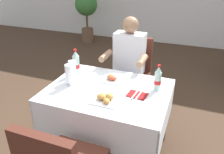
% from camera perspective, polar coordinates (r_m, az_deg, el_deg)
% --- Properties ---
extents(ground_plane, '(11.00, 11.00, 0.00)m').
position_cam_1_polar(ground_plane, '(2.52, -1.65, -18.76)').
color(ground_plane, '#473323').
extents(main_dining_table, '(1.13, 0.85, 0.74)m').
position_cam_1_polar(main_dining_table, '(2.22, -0.93, -6.89)').
color(main_dining_table, white).
rests_on(main_dining_table, ground).
extents(chair_far_diner_seat, '(0.44, 0.50, 0.97)m').
position_cam_1_polar(chair_far_diner_seat, '(2.91, 5.07, 1.26)').
color(chair_far_diner_seat, '#4C2319').
rests_on(chair_far_diner_seat, ground).
extents(seated_diner_far, '(0.50, 0.46, 1.26)m').
position_cam_1_polar(seated_diner_far, '(2.75, 3.98, 3.41)').
color(seated_diner_far, '#282D42').
rests_on(seated_diner_far, ground).
extents(plate_near_camera, '(0.23, 0.23, 0.07)m').
position_cam_1_polar(plate_near_camera, '(1.95, -1.56, -5.33)').
color(plate_near_camera, white).
rests_on(plate_near_camera, main_dining_table).
extents(plate_far_diner, '(0.22, 0.22, 0.06)m').
position_cam_1_polar(plate_far_diner, '(2.29, 0.11, -0.35)').
color(plate_far_diner, white).
rests_on(plate_far_diner, main_dining_table).
extents(beer_glass_left, '(0.07, 0.07, 0.21)m').
position_cam_1_polar(beer_glass_left, '(2.18, -10.72, 0.65)').
color(beer_glass_left, white).
rests_on(beer_glass_left, main_dining_table).
extents(beer_glass_middle, '(0.08, 0.08, 0.21)m').
position_cam_1_polar(beer_glass_middle, '(2.28, -9.89, 1.68)').
color(beer_glass_middle, white).
rests_on(beer_glass_middle, main_dining_table).
extents(cola_bottle_primary, '(0.07, 0.07, 0.28)m').
position_cam_1_polar(cola_bottle_primary, '(2.41, -8.99, 3.41)').
color(cola_bottle_primary, silver).
rests_on(cola_bottle_primary, main_dining_table).
extents(cola_bottle_secondary, '(0.06, 0.06, 0.25)m').
position_cam_1_polar(cola_bottle_secondary, '(2.11, 11.40, -0.53)').
color(cola_bottle_secondary, silver).
rests_on(cola_bottle_secondary, main_dining_table).
extents(napkin_cutlery_set, '(0.18, 0.19, 0.01)m').
position_cam_1_polar(napkin_cutlery_set, '(2.04, 6.34, -4.45)').
color(napkin_cutlery_set, maroon).
rests_on(napkin_cutlery_set, main_dining_table).
extents(potted_plant_corner, '(0.54, 0.54, 1.19)m').
position_cam_1_polar(potted_plant_corner, '(5.75, -6.43, 16.41)').
color(potted_plant_corner, brown).
rests_on(potted_plant_corner, ground).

